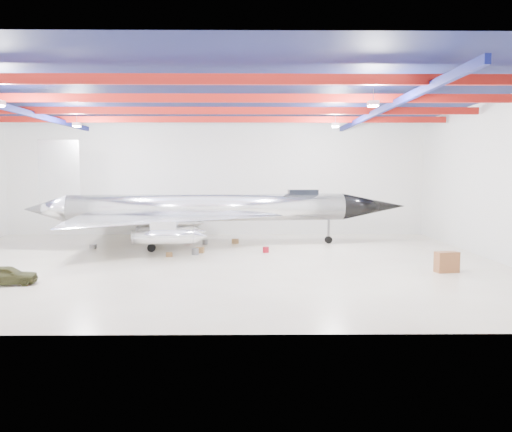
{
  "coord_description": "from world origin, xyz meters",
  "views": [
    {
      "loc": [
        3.44,
        -33.06,
        6.01
      ],
      "look_at": [
        3.79,
        2.0,
        2.94
      ],
      "focal_mm": 35.0,
      "sensor_mm": 36.0,
      "label": 1
    }
  ],
  "objects": [
    {
      "name": "floor",
      "position": [
        0.0,
        0.0,
        0.0
      ],
      "size": [
        40.0,
        40.0,
        0.0
      ],
      "primitive_type": "plane",
      "color": "beige",
      "rests_on": "ground"
    },
    {
      "name": "ceiling",
      "position": [
        0.0,
        0.0,
        11.0
      ],
      "size": [
        40.0,
        40.0,
        0.0
      ],
      "primitive_type": "plane",
      "rotation": [
        3.14,
        0.0,
        0.0
      ],
      "color": "#0A0F38",
      "rests_on": "wall_back"
    },
    {
      "name": "jeep",
      "position": [
        -9.64,
        -6.69,
        0.53
      ],
      "size": [
        3.33,
        1.92,
        1.07
      ],
      "primitive_type": "imported",
      "rotation": [
        0.0,
        0.0,
        1.79
      ],
      "color": "#36371B",
      "rests_on": "floor"
    },
    {
      "name": "wall_right",
      "position": [
        20.0,
        0.0,
        5.5
      ],
      "size": [
        0.0,
        30.0,
        30.0
      ],
      "primitive_type": "plane",
      "rotation": [
        1.57,
        0.0,
        -1.57
      ],
      "color": "silver",
      "rests_on": "floor"
    },
    {
      "name": "toolbox_red",
      "position": [
        -1.98,
        9.56,
        0.16
      ],
      "size": [
        0.56,
        0.51,
        0.32
      ],
      "primitive_type": "cube",
      "rotation": [
        0.0,
        0.0,
        -0.39
      ],
      "color": "maroon",
      "rests_on": "floor"
    },
    {
      "name": "ceiling_structure",
      "position": [
        0.0,
        0.0,
        10.32
      ],
      "size": [
        39.5,
        29.5,
        1.08
      ],
      "color": "maroon",
      "rests_on": "ceiling"
    },
    {
      "name": "spares_box",
      "position": [
        -0.42,
        8.36,
        0.2
      ],
      "size": [
        0.55,
        0.55,
        0.4
      ],
      "primitive_type": "cylinder",
      "rotation": [
        0.0,
        0.0,
        0.3
      ],
      "color": "#59595B",
      "rests_on": "floor"
    },
    {
      "name": "tool_chest",
      "position": [
        4.55,
        4.03,
        0.22
      ],
      "size": [
        0.57,
        0.57,
        0.43
      ],
      "primitive_type": "cylinder",
      "rotation": [
        0.0,
        0.0,
        0.22
      ],
      "color": "maroon",
      "rests_on": "floor"
    },
    {
      "name": "oil_barrel",
      "position": [
        -0.39,
        3.91,
        0.21
      ],
      "size": [
        0.66,
        0.57,
        0.41
      ],
      "primitive_type": "cube",
      "rotation": [
        0.0,
        0.0,
        -0.17
      ],
      "color": "olive",
      "rests_on": "floor"
    },
    {
      "name": "jet_aircraft",
      "position": [
        -0.04,
        7.68,
        2.8
      ],
      "size": [
        31.34,
        19.73,
        8.55
      ],
      "rotation": [
        0.0,
        0.0,
        0.11
      ],
      "color": "silver",
      "rests_on": "floor"
    },
    {
      "name": "desk",
      "position": [
        15.24,
        -3.5,
        0.62
      ],
      "size": [
        1.46,
        0.92,
        1.25
      ],
      "primitive_type": "cube",
      "rotation": [
        0.0,
        0.0,
        0.18
      ],
      "color": "brown",
      "rests_on": "floor"
    },
    {
      "name": "parts_bin",
      "position": [
        2.11,
        8.86,
        0.2
      ],
      "size": [
        0.59,
        0.49,
        0.4
      ],
      "primitive_type": "cube",
      "rotation": [
        0.0,
        0.0,
        -0.06
      ],
      "color": "olive",
      "rests_on": "floor"
    },
    {
      "name": "crate_ply",
      "position": [
        -2.42,
        2.27,
        0.16
      ],
      "size": [
        0.52,
        0.46,
        0.31
      ],
      "primitive_type": "cube",
      "rotation": [
        0.0,
        0.0,
        0.24
      ],
      "color": "olive",
      "rests_on": "floor"
    },
    {
      "name": "wall_back",
      "position": [
        0.0,
        15.0,
        5.5
      ],
      "size": [
        40.0,
        0.0,
        40.0
      ],
      "primitive_type": "plane",
      "rotation": [
        1.57,
        0.0,
        0.0
      ],
      "color": "silver",
      "rests_on": "floor"
    },
    {
      "name": "crate_small",
      "position": [
        -9.1,
        6.25,
        0.15
      ],
      "size": [
        0.53,
        0.48,
        0.3
      ],
      "primitive_type": "cube",
      "rotation": [
        0.0,
        0.0,
        -0.36
      ],
      "color": "#59595B",
      "rests_on": "floor"
    },
    {
      "name": "engine_drum",
      "position": [
        -0.66,
        3.09,
        0.23
      ],
      "size": [
        0.61,
        0.61,
        0.46
      ],
      "primitive_type": "cylinder",
      "rotation": [
        0.0,
        0.0,
        0.21
      ],
      "color": "#59595B",
      "rests_on": "floor"
    }
  ]
}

